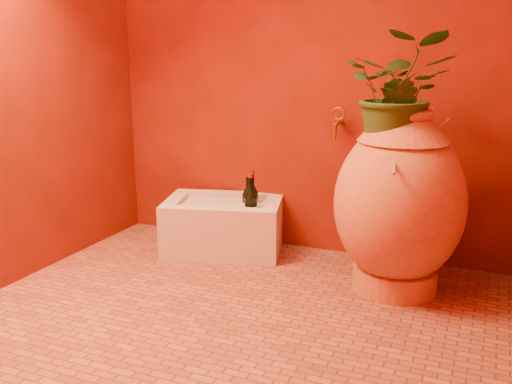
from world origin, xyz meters
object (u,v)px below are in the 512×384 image
at_px(stone_basin, 224,226).
at_px(wine_bottle_b, 248,204).
at_px(wine_bottle_c, 251,208).
at_px(wall_tap, 338,122).
at_px(amphora, 399,203).
at_px(wine_bottle_a, 252,203).

height_order(stone_basin, wine_bottle_b, wine_bottle_b).
bearing_deg(wine_bottle_c, wall_tap, 22.49).
height_order(wine_bottle_b, wall_tap, wall_tap).
bearing_deg(amphora, wine_bottle_a, 162.92).
xyz_separation_m(amphora, stone_basin, (-1.07, 0.18, -0.31)).
bearing_deg(amphora, wall_tap, 141.04).
bearing_deg(wall_tap, wine_bottle_a, -173.68).
relative_size(wine_bottle_a, wine_bottle_b, 1.05).
xyz_separation_m(wine_bottle_c, wall_tap, (0.45, 0.19, 0.51)).
height_order(wine_bottle_b, wine_bottle_c, wine_bottle_c).
bearing_deg(wall_tap, wine_bottle_c, -157.51).
height_order(amphora, wine_bottle_a, amphora).
height_order(wine_bottle_c, wall_tap, wall_tap).
xyz_separation_m(amphora, wine_bottle_b, (-0.94, 0.27, -0.18)).
bearing_deg(wine_bottle_a, wine_bottle_c, -69.95).
distance_m(wine_bottle_b, wall_tap, 0.74).
bearing_deg(amphora, stone_basin, 170.42).
bearing_deg(wine_bottle_b, wall_tap, 7.99).
xyz_separation_m(amphora, wine_bottle_c, (-0.87, 0.15, -0.17)).
distance_m(stone_basin, wine_bottle_a, 0.22).
xyz_separation_m(amphora, wall_tap, (-0.42, 0.34, 0.34)).
distance_m(amphora, wine_bottle_a, 0.98).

